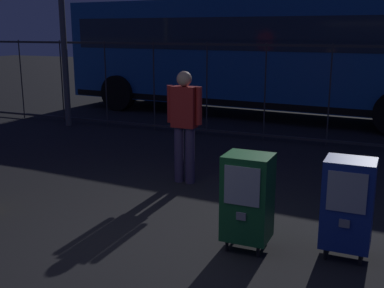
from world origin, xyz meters
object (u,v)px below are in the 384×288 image
(newspaper_box_primary, at_px, (348,203))
(bus_near, at_px, (257,51))
(newspaper_box_secondary, at_px, (248,197))
(pedestrian, at_px, (184,121))

(newspaper_box_primary, height_order, bus_near, bus_near)
(newspaper_box_secondary, distance_m, bus_near, 8.45)
(newspaper_box_secondary, distance_m, pedestrian, 2.39)
(newspaper_box_secondary, relative_size, bus_near, 0.10)
(bus_near, bearing_deg, pedestrian, -79.36)
(newspaper_box_secondary, bearing_deg, bus_near, 105.73)
(newspaper_box_primary, relative_size, pedestrian, 0.61)
(newspaper_box_primary, distance_m, pedestrian, 2.98)
(newspaper_box_secondary, height_order, pedestrian, pedestrian)
(newspaper_box_primary, xyz_separation_m, bus_near, (-3.24, 7.84, 1.14))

